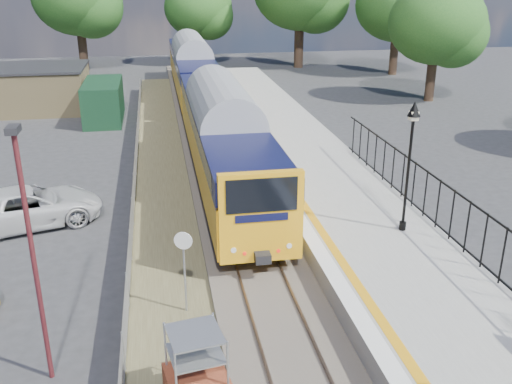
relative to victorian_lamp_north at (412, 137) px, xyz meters
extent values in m
plane|color=#2D2D30|center=(-5.30, -6.00, -4.30)|extent=(120.00, 120.00, 0.00)
cube|color=#473F38|center=(-5.30, 4.00, -4.20)|extent=(3.40, 80.00, 0.20)
cube|color=#4C472D|center=(-8.20, 2.00, -4.27)|extent=(2.60, 70.00, 0.06)
cube|color=brown|center=(-6.02, 4.00, -4.08)|extent=(0.07, 80.00, 0.14)
cube|color=brown|center=(-4.58, 4.00, -4.08)|extent=(0.07, 80.00, 0.14)
cube|color=gray|center=(-1.10, 2.00, -3.85)|extent=(5.00, 70.00, 0.90)
cube|color=silver|center=(-3.35, 2.00, -3.39)|extent=(0.50, 70.00, 0.01)
cube|color=orange|center=(-2.85, 2.00, -3.39)|extent=(0.30, 70.00, 0.01)
cylinder|color=black|center=(0.00, 0.00, -3.25)|extent=(0.24, 0.24, 0.30)
cylinder|color=black|center=(0.00, 0.00, -1.40)|extent=(0.10, 0.10, 3.70)
cube|color=black|center=(0.00, 0.00, 0.55)|extent=(0.08, 0.08, 0.30)
cube|color=beige|center=(0.00, 0.00, 0.72)|extent=(0.26, 0.26, 0.30)
cone|color=black|center=(0.00, 0.00, 0.95)|extent=(0.44, 0.44, 0.50)
cube|color=black|center=(1.25, -3.50, -1.65)|extent=(0.05, 26.00, 0.05)
cube|color=#A08A5A|center=(-17.30, 26.00, -2.80)|extent=(8.00, 6.00, 3.00)
cube|color=black|center=(-17.30, 26.00, -1.25)|extent=(8.20, 6.20, 0.15)
cube|color=#133620|center=(-11.80, 22.00, -3.00)|extent=(2.40, 6.00, 2.60)
cylinder|color=#332319|center=(-15.30, 44.00, -2.37)|extent=(0.88, 0.88, 3.85)
cylinder|color=#332319|center=(-3.30, 46.00, -2.72)|extent=(0.72, 0.72, 3.15)
ellipsoid|color=#20531B|center=(-3.30, 46.00, 1.55)|extent=(7.20, 7.20, 6.12)
cylinder|color=#332319|center=(6.70, 42.00, -2.20)|extent=(0.96, 0.96, 4.20)
cylinder|color=#332319|center=(14.70, 36.00, -2.55)|extent=(0.80, 0.80, 3.50)
ellipsoid|color=#20531B|center=(14.70, 36.00, 2.20)|extent=(8.00, 8.00, 6.80)
cylinder|color=#332319|center=(12.70, 24.00, -2.72)|extent=(0.72, 0.72, 3.15)
ellipsoid|color=#20531B|center=(12.70, 24.00, 1.55)|extent=(7.20, 7.20, 6.12)
cube|color=orange|center=(-5.30, 8.99, -2.61)|extent=(2.80, 20.00, 1.90)
cube|color=black|center=(-5.30, 8.99, -1.31)|extent=(2.82, 20.00, 0.90)
cube|color=black|center=(-5.30, 8.99, -1.31)|extent=(2.82, 18.00, 0.70)
cube|color=black|center=(-5.30, 8.99, -3.79)|extent=(2.00, 18.00, 0.45)
cube|color=orange|center=(-5.30, 29.59, -2.61)|extent=(2.80, 20.00, 1.90)
cube|color=black|center=(-5.30, 29.59, -1.31)|extent=(2.82, 20.00, 0.90)
cube|color=black|center=(-5.30, 29.59, -1.31)|extent=(2.82, 18.00, 0.70)
cube|color=black|center=(-5.30, 29.59, -3.79)|extent=(2.00, 18.00, 0.45)
cube|color=black|center=(-5.30, -1.22, -1.26)|extent=(2.24, 0.04, 1.10)
cylinder|color=#999EA3|center=(-7.81, -2.54, -3.11)|extent=(0.06, 0.06, 2.38)
cylinder|color=silver|center=(-7.81, -2.59, -1.92)|extent=(0.52, 0.19, 0.53)
cylinder|color=#521B1F|center=(-11.30, -4.86, -1.14)|extent=(0.12, 0.12, 6.31)
cube|color=black|center=(-11.30, -4.86, 2.05)|extent=(0.25, 0.50, 0.15)
imported|color=silver|center=(-13.54, 4.78, -3.51)|extent=(6.17, 4.18, 1.57)
camera|label=1|loc=(-8.30, -17.16, 5.14)|focal=40.00mm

